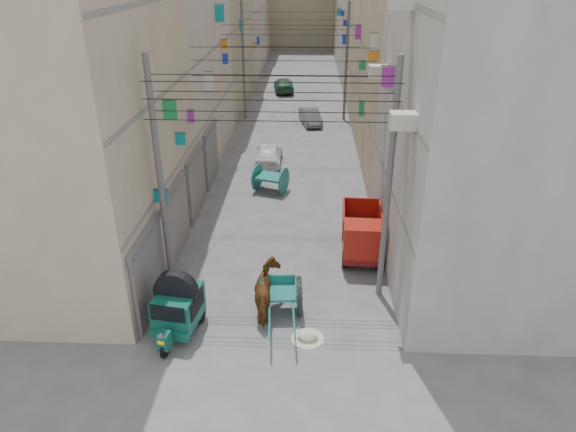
# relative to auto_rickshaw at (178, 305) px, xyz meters

# --- Properties ---
(ground) EXTENTS (140.00, 140.00, 0.00)m
(ground) POSITION_rel_auto_rickshaw_xyz_m (2.80, -3.71, -0.96)
(ground) COLOR #4B4C4E
(ground) RESTS_ON ground
(building_row_left) EXTENTS (8.00, 62.00, 14.00)m
(building_row_left) POSITION_rel_auto_rickshaw_xyz_m (-5.19, 30.42, 5.50)
(building_row_left) COLOR tan
(building_row_left) RESTS_ON ground
(building_row_right) EXTENTS (8.00, 62.00, 14.00)m
(building_row_right) POSITION_rel_auto_rickshaw_xyz_m (10.80, 30.42, 5.50)
(building_row_right) COLOR #A7A29C
(building_row_right) RESTS_ON ground
(shutters_left) EXTENTS (0.18, 14.40, 2.88)m
(shutters_left) POSITION_rel_auto_rickshaw_xyz_m (-1.12, 6.67, 0.53)
(shutters_left) COLOR #505055
(shutters_left) RESTS_ON ground
(signboards) EXTENTS (8.22, 40.52, 5.67)m
(signboards) POSITION_rel_auto_rickshaw_xyz_m (2.79, 17.95, 2.47)
(signboards) COLOR #1B31C0
(signboards) RESTS_ON ground
(ac_units) EXTENTS (0.70, 6.55, 3.35)m
(ac_units) POSITION_rel_auto_rickshaw_xyz_m (6.45, 3.96, 6.47)
(ac_units) COLOR #BBB5A8
(ac_units) RESTS_ON ground
(utility_poles) EXTENTS (7.40, 22.20, 8.00)m
(utility_poles) POSITION_rel_auto_rickshaw_xyz_m (2.80, 13.29, 3.04)
(utility_poles) COLOR #545456
(utility_poles) RESTS_ON ground
(overhead_cables) EXTENTS (7.40, 22.52, 1.12)m
(overhead_cables) POSITION_rel_auto_rickshaw_xyz_m (2.80, 10.69, 5.81)
(overhead_cables) COLOR black
(overhead_cables) RESTS_ON ground
(auto_rickshaw) EXTENTS (1.54, 2.38, 1.63)m
(auto_rickshaw) POSITION_rel_auto_rickshaw_xyz_m (0.00, 0.00, 0.00)
(auto_rickshaw) COLOR black
(auto_rickshaw) RESTS_ON ground
(tonga_cart) EXTENTS (1.42, 2.91, 1.28)m
(tonga_cart) POSITION_rel_auto_rickshaw_xyz_m (3.08, 1.03, -0.29)
(tonga_cart) COLOR black
(tonga_cart) RESTS_ON ground
(mini_truck) EXTENTS (1.63, 3.36, 1.85)m
(mini_truck) POSITION_rel_auto_rickshaw_xyz_m (5.98, 4.64, -0.07)
(mini_truck) COLOR black
(mini_truck) RESTS_ON ground
(second_cart) EXTENTS (1.85, 1.74, 1.33)m
(second_cart) POSITION_rel_auto_rickshaw_xyz_m (2.02, 10.92, -0.25)
(second_cart) COLOR #16615C
(second_cart) RESTS_ON ground
(feed_sack) EXTENTS (0.63, 0.50, 0.31)m
(feed_sack) POSITION_rel_auto_rickshaw_xyz_m (3.96, -0.22, -0.80)
(feed_sack) COLOR beige
(feed_sack) RESTS_ON ground
(horse) EXTENTS (1.10, 2.05, 1.66)m
(horse) POSITION_rel_auto_rickshaw_xyz_m (2.69, 0.98, -0.13)
(horse) COLOR maroon
(horse) RESTS_ON ground
(distant_car_white) EXTENTS (1.45, 3.59, 1.22)m
(distant_car_white) POSITION_rel_auto_rickshaw_xyz_m (1.64, 14.82, -0.35)
(distant_car_white) COLOR white
(distant_car_white) RESTS_ON ground
(distant_car_grey) EXTENTS (1.79, 3.43, 1.08)m
(distant_car_grey) POSITION_rel_auto_rickshaw_xyz_m (3.96, 22.95, -0.42)
(distant_car_grey) COLOR #4D5150
(distant_car_grey) RESTS_ON ground
(distant_car_green) EXTENTS (2.07, 4.16, 1.16)m
(distant_car_green) POSITION_rel_auto_rickshaw_xyz_m (1.59, 33.00, -0.38)
(distant_car_green) COLOR #1C522E
(distant_car_green) RESTS_ON ground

